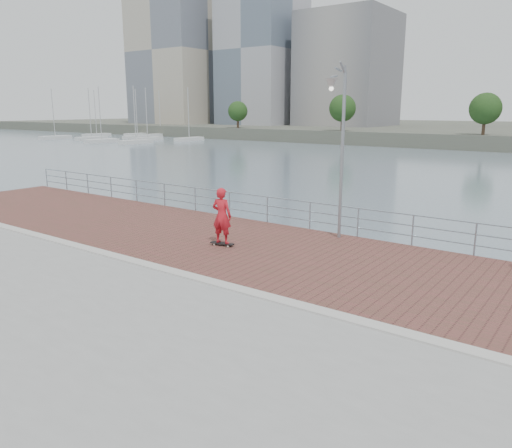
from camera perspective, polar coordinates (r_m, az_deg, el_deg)
The scene contains 10 objects.
water at distance 14.65m, azimuth -4.78°, elevation -14.15°, with size 400.00×400.00×0.00m, color slate.
seawall at distance 11.38m, azimuth -22.51°, elevation -18.01°, with size 40.00×24.00×2.00m, color gray.
brick_lane at distance 16.58m, azimuth 3.28°, elevation -3.33°, with size 40.00×6.80×0.02m, color brown.
curb at distance 13.84m, azimuth -4.94°, elevation -6.65°, with size 40.00×0.40×0.06m, color #B7B5AD.
guardrail at distance 19.27m, azimuth 8.84°, elevation 0.96°, with size 39.06×0.06×1.13m.
street_lamp at distance 17.78m, azimuth 9.32°, elevation 11.44°, with size 0.43×1.26×5.95m.
skateboard at distance 17.42m, azimuth -3.88°, elevation -2.23°, with size 0.88×0.38×0.10m.
skateboarder at distance 17.18m, azimuth -3.93°, elevation 0.94°, with size 0.71×0.47×1.95m, color red.
shoreline_trees at distance 88.17m, azimuth 26.59°, elevation 11.65°, with size 109.39×5.16×6.88m.
marina at distance 115.10m, azimuth -14.70°, elevation 9.60°, with size 31.09×29.51×10.82m.
Camera 1 is at (8.63, -9.75, 4.70)m, focal length 35.00 mm.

